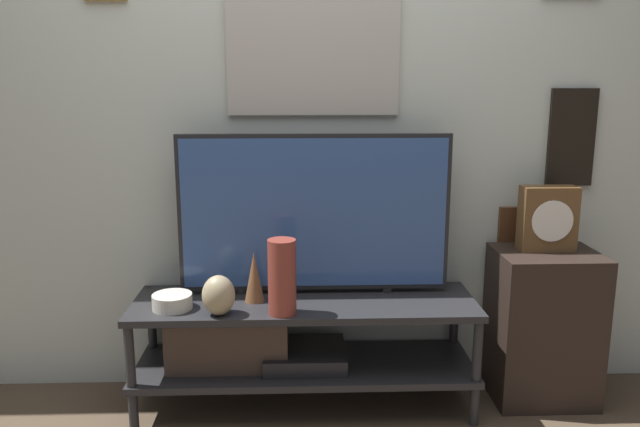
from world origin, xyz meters
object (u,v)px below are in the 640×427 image
Objects in this scene: television at (314,213)px; vase_wide_bowl at (172,301)px; vase_urn_stoneware at (219,295)px; mantel_clock at (548,219)px; vase_slim_bronze at (254,277)px; vase_tall_ceramic at (282,277)px.

television is 7.16× the size of vase_wide_bowl.
television is 7.16× the size of vase_urn_stoneware.
television reaches higher than mantel_clock.
vase_slim_bronze is 0.70× the size of vase_tall_ceramic.
vase_slim_bronze is 1.32m from mantel_clock.
television reaches higher than vase_tall_ceramic.
mantel_clock is (1.44, 0.24, 0.26)m from vase_urn_stoneware.
vase_tall_ceramic is at bearing 0.58° from vase_urn_stoneware.
vase_slim_bronze is at bearing -176.31° from mantel_clock.
television reaches higher than vase_wide_bowl.
vase_wide_bowl is at bearing -166.71° from vase_slim_bronze.
vase_urn_stoneware is (-0.26, -0.00, -0.07)m from vase_tall_ceramic.
vase_slim_bronze is (-0.26, -0.10, -0.26)m from television.
vase_wide_bowl is at bearing -174.28° from mantel_clock.
vase_urn_stoneware reaches higher than vase_wide_bowl.
television is at bearing 61.62° from vase_tall_ceramic.
vase_wide_bowl is (-0.46, 0.07, -0.13)m from vase_tall_ceramic.
vase_tall_ceramic is 1.88× the size of vase_urn_stoneware.
vase_wide_bowl is at bearing -163.12° from television.
mantel_clock is (1.64, 0.16, 0.31)m from vase_wide_bowl.
vase_urn_stoneware is 0.22m from vase_wide_bowl.
vase_wide_bowl is 0.58× the size of mantel_clock.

